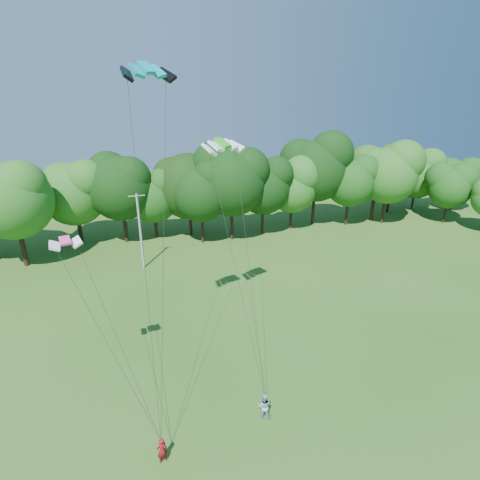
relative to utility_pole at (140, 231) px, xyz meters
name	(u,v)px	position (x,y,z in m)	size (l,w,h in m)	color
utility_pole	(140,231)	(0.00, 0.00, 0.00)	(1.74, 0.22, 8.68)	#ACABA4
kite_flyer_left	(162,450)	(-1.14, -25.09, -3.63)	(0.60, 0.39, 1.64)	maroon
kite_flyer_right	(264,406)	(5.19, -24.03, -3.58)	(0.85, 0.66, 1.75)	#A6C0E7
kite_teal	(146,68)	(0.42, -17.89, 15.46)	(3.03, 2.05, 0.74)	#0598A8
kite_green	(223,143)	(5.52, -14.45, 10.97)	(3.28, 2.45, 0.66)	green
kite_pink	(65,241)	(-4.85, -19.08, 6.67)	(1.81, 1.15, 0.32)	#FF469A
tree_back_center	(188,173)	(7.25, 8.80, 4.33)	(9.67, 9.67, 14.07)	#2E2312
tree_back_east	(378,171)	(35.42, 6.33, 3.32)	(8.55, 8.55, 12.44)	#3A2817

